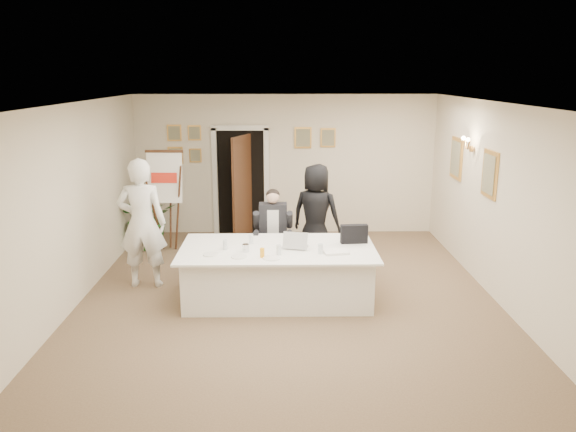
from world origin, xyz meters
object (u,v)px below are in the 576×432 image
at_px(oj_glass, 262,253).
at_px(steel_jug, 246,248).
at_px(seated_man, 273,232).
at_px(conference_table, 278,273).
at_px(standing_woman, 316,214).
at_px(flip_chart, 167,206).
at_px(laptop_bag, 354,234).
at_px(paper_stack, 336,252).
at_px(potted_palm, 149,216).
at_px(laptop, 295,238).
at_px(standing_man, 142,223).

height_order(oj_glass, steel_jug, oj_glass).
distance_m(seated_man, steel_jug, 1.30).
xyz_separation_m(conference_table, standing_woman, (0.65, 1.62, 0.47)).
relative_size(conference_table, flip_chart, 1.52).
bearing_deg(laptop_bag, paper_stack, -128.30).
relative_size(conference_table, standing_woman, 1.61).
xyz_separation_m(seated_man, standing_woman, (0.73, 0.56, 0.15)).
distance_m(standing_woman, steel_jug, 2.11).
relative_size(potted_palm, laptop, 3.24).
bearing_deg(standing_woman, potted_palm, 5.65).
distance_m(seated_man, potted_palm, 2.78).
height_order(conference_table, oj_glass, oj_glass).
bearing_deg(steel_jug, standing_woman, 58.66).
xyz_separation_m(conference_table, flip_chart, (-2.02, 2.36, 0.45)).
xyz_separation_m(seated_man, steel_jug, (-0.37, -1.24, 0.12)).
xyz_separation_m(laptop, oj_glass, (-0.46, -0.45, -0.07)).
height_order(seated_man, flip_chart, flip_chart).
relative_size(potted_palm, laptop_bag, 3.03).
relative_size(flip_chart, steel_jug, 16.65).
bearing_deg(conference_table, standing_man, 164.82).
xyz_separation_m(paper_stack, steel_jug, (-1.25, 0.08, 0.04)).
relative_size(seated_man, flip_chart, 0.78).
bearing_deg(conference_table, steel_jug, -157.61).
bearing_deg(laptop, standing_man, -179.28).
height_order(conference_table, potted_palm, potted_palm).
xyz_separation_m(flip_chart, laptop_bag, (3.14, -2.14, 0.07)).
bearing_deg(laptop_bag, laptop, -172.17).
xyz_separation_m(flip_chart, potted_palm, (-0.39, 0.20, -0.25)).
xyz_separation_m(laptop_bag, oj_glass, (-1.33, -0.65, -0.07)).
relative_size(flip_chart, potted_palm, 1.54).
relative_size(standing_man, paper_stack, 5.97).
relative_size(flip_chart, standing_woman, 1.06).
bearing_deg(standing_woman, laptop, 98.56).
distance_m(flip_chart, potted_palm, 0.51).
xyz_separation_m(seated_man, laptop, (0.32, -1.04, 0.20)).
height_order(conference_table, steel_jug, steel_jug).
bearing_deg(laptop_bag, seated_man, 139.83).
height_order(flip_chart, standing_man, standing_man).
bearing_deg(steel_jug, conference_table, 22.39).
bearing_deg(steel_jug, laptop_bag, 14.19).
distance_m(conference_table, steel_jug, 0.65).
bearing_deg(steel_jug, standing_man, 155.24).
distance_m(laptop, laptop_bag, 0.89).
bearing_deg(oj_glass, conference_table, 64.40).
bearing_deg(laptop_bag, steel_jug, -170.79).
bearing_deg(paper_stack, standing_man, 163.98).
bearing_deg(flip_chart, standing_man, -90.79).
bearing_deg(seated_man, conference_table, -98.42).
height_order(seated_man, steel_jug, seated_man).
bearing_deg(potted_palm, paper_stack, -41.19).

